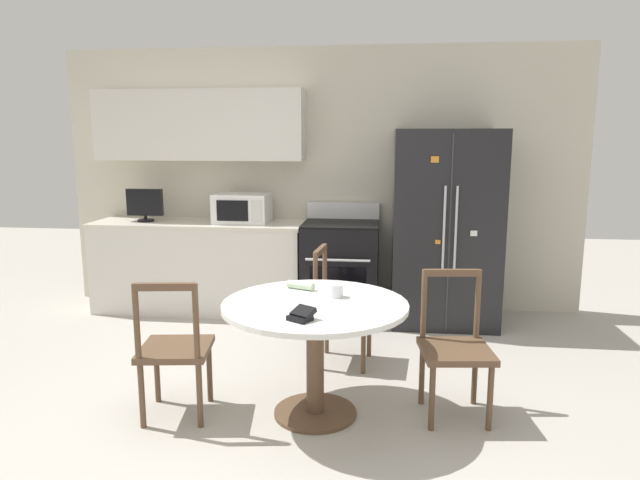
# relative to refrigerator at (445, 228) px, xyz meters

# --- Properties ---
(ground_plane) EXTENTS (14.00, 14.00, 0.00)m
(ground_plane) POSITION_rel_refrigerator_xyz_m (-1.22, -2.20, -0.90)
(ground_plane) COLOR #B2ADA3
(back_wall) EXTENTS (5.20, 0.44, 2.60)m
(back_wall) POSITION_rel_refrigerator_xyz_m (-1.53, 0.39, 0.54)
(back_wall) COLOR beige
(back_wall) RESTS_ON ground_plane
(kitchen_counter) EXTENTS (2.09, 0.64, 0.90)m
(kitchen_counter) POSITION_rel_refrigerator_xyz_m (-2.39, 0.09, -0.45)
(kitchen_counter) COLOR silver
(kitchen_counter) RESTS_ON ground_plane
(refrigerator) EXTENTS (0.96, 0.78, 1.80)m
(refrigerator) POSITION_rel_refrigerator_xyz_m (0.00, 0.00, 0.00)
(refrigerator) COLOR black
(refrigerator) RESTS_ON ground_plane
(oven_range) EXTENTS (0.72, 0.68, 1.08)m
(oven_range) POSITION_rel_refrigerator_xyz_m (-0.97, 0.06, -0.43)
(oven_range) COLOR black
(oven_range) RESTS_ON ground_plane
(microwave) EXTENTS (0.52, 0.40, 0.28)m
(microwave) POSITION_rel_refrigerator_xyz_m (-1.95, 0.09, 0.14)
(microwave) COLOR white
(microwave) RESTS_ON kitchen_counter
(countertop_tv) EXTENTS (0.36, 0.16, 0.32)m
(countertop_tv) POSITION_rel_refrigerator_xyz_m (-2.92, 0.05, 0.18)
(countertop_tv) COLOR black
(countertop_tv) RESTS_ON kitchen_counter
(dining_table) EXTENTS (1.14, 1.14, 0.73)m
(dining_table) POSITION_rel_refrigerator_xyz_m (-0.97, -1.99, -0.32)
(dining_table) COLOR white
(dining_table) RESTS_ON ground_plane
(dining_chair_left) EXTENTS (0.47, 0.47, 0.90)m
(dining_chair_left) POSITION_rel_refrigerator_xyz_m (-1.82, -2.11, -0.46)
(dining_chair_left) COLOR brown
(dining_chair_left) RESTS_ON ground_plane
(dining_chair_far) EXTENTS (0.46, 0.46, 0.90)m
(dining_chair_far) POSITION_rel_refrigerator_xyz_m (-0.88, -1.13, -0.46)
(dining_chair_far) COLOR brown
(dining_chair_far) RESTS_ON ground_plane
(dining_chair_right) EXTENTS (0.47, 0.47, 0.90)m
(dining_chair_right) POSITION_rel_refrigerator_xyz_m (-0.11, -1.89, -0.46)
(dining_chair_right) COLOR brown
(dining_chair_right) RESTS_ON ground_plane
(candle_glass) EXTENTS (0.09, 0.09, 0.08)m
(candle_glass) POSITION_rel_refrigerator_xyz_m (-0.85, -1.86, -0.13)
(candle_glass) COLOR silver
(candle_glass) RESTS_ON dining_table
(folded_napkin) EXTENTS (0.20, 0.12, 0.05)m
(folded_napkin) POSITION_rel_refrigerator_xyz_m (-1.10, -1.70, -0.14)
(folded_napkin) COLOR beige
(folded_napkin) RESTS_ON dining_table
(wallet) EXTENTS (0.17, 0.17, 0.07)m
(wallet) POSITION_rel_refrigerator_xyz_m (-1.00, -2.33, -0.14)
(wallet) COLOR black
(wallet) RESTS_ON dining_table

